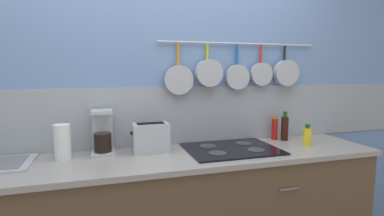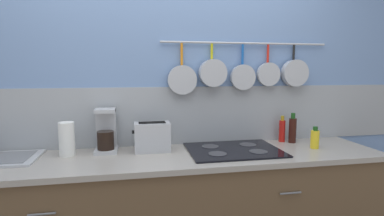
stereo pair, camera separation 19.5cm
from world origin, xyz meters
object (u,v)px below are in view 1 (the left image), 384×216
Objects in this scene: bottle_cooking_wine at (275,129)px; bottle_sesame_oil at (285,128)px; coffee_maker at (103,135)px; paper_towel_roll at (62,142)px; bottle_hot_sauce at (307,136)px; toaster at (151,138)px.

bottle_cooking_wine is 0.89× the size of bottle_sesame_oil.
coffee_maker is at bearing -179.16° from bottle_cooking_wine.
paper_towel_roll is 1.41× the size of bottle_hot_sauce.
toaster is 1.08m from bottle_sesame_oil.
bottle_cooking_wine is (1.57, 0.09, -0.02)m from paper_towel_roll.
toaster is 1.16m from bottle_hot_sauce.
bottle_sesame_oil is at bearing -0.98° from coffee_maker.
bottle_cooking_wine reaches higher than bottle_hot_sauce.
bottle_sesame_oil is at bearing 110.75° from bottle_hot_sauce.
paper_towel_roll is 0.56m from toaster.
bottle_hot_sauce is at bearing -8.18° from coffee_maker.
coffee_maker reaches higher than bottle_hot_sauce.
toaster is 1.26× the size of bottle_cooking_wine.
bottle_hot_sauce is (1.15, -0.14, -0.03)m from toaster.
bottle_cooking_wine is 0.08m from bottle_sesame_oil.
bottle_hot_sauce is at bearing -7.18° from toaster.
paper_towel_roll is at bearing -164.41° from coffee_maker.
coffee_maker is 1.33m from bottle_cooking_wine.
toaster is 1.12× the size of bottle_sesame_oil.
toaster is at bearing -11.81° from coffee_maker.
paper_towel_roll is at bearing -178.46° from bottle_sesame_oil.
paper_towel_roll is 0.96× the size of bottle_sesame_oil.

